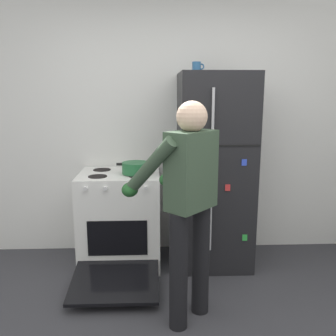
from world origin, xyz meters
TOP-DOWN VIEW (x-y plane):
  - kitchen_wall_back at (0.00, 1.95)m, footprint 6.00×0.10m
  - refrigerator at (0.42, 1.57)m, footprint 0.68×0.72m
  - stove_range at (-0.48, 1.55)m, footprint 0.76×1.22m
  - person_cook at (0.07, 0.64)m, footprint 0.69×0.71m
  - red_pot at (-0.32, 1.52)m, footprint 0.36×0.26m
  - coffee_mug at (0.25, 1.62)m, footprint 0.11×0.08m

SIDE VIEW (x-z plane):
  - stove_range at x=-0.48m, z-range -0.01..0.90m
  - refrigerator at x=0.42m, z-range 0.00..1.83m
  - person_cook at x=0.07m, z-range 0.16..1.76m
  - red_pot at x=-0.32m, z-range 0.91..1.01m
  - kitchen_wall_back at x=0.00m, z-range 0.00..2.70m
  - coffee_mug at x=0.25m, z-range 1.83..1.93m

